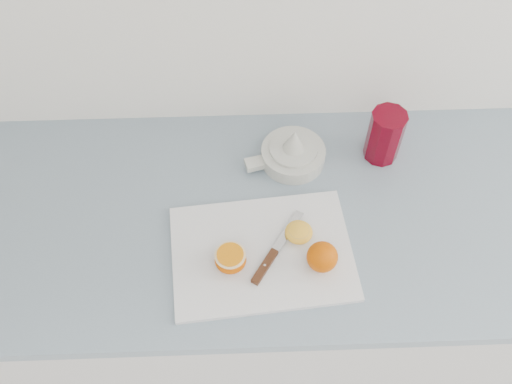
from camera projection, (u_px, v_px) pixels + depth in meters
counter at (310, 293)px, 1.67m from camera, size 2.52×0.64×0.89m
cutting_board at (262, 253)px, 1.24m from camera, size 0.41×0.31×0.01m
whole_orange at (322, 257)px, 1.19m from camera, size 0.07×0.07×0.07m
half_orange at (230, 259)px, 1.20m from camera, size 0.07×0.07×0.04m
squeezed_shell at (299, 232)px, 1.24m from camera, size 0.06×0.06×0.03m
paring_knife at (269, 260)px, 1.21m from camera, size 0.12×0.18×0.01m
citrus_juicer at (293, 153)px, 1.37m from camera, size 0.20×0.15×0.10m
red_tumbler at (384, 137)px, 1.35m from camera, size 0.09×0.09×0.14m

